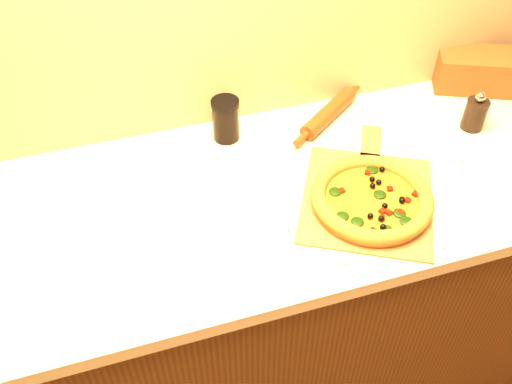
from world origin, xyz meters
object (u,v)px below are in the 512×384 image
at_px(pizza, 372,199).
at_px(dark_jar, 226,120).
at_px(pizza_peel, 367,196).
at_px(rolling_pin, 328,113).
at_px(pepper_grinder, 475,113).

relative_size(pizza, dark_jar, 2.41).
bearing_deg(dark_jar, pizza, -53.80).
relative_size(pizza_peel, dark_jar, 4.10).
distance_m(pizza, rolling_pin, 0.36).
bearing_deg(pepper_grinder, pizza_peel, -157.38).
distance_m(pizza_peel, pepper_grinder, 0.44).
xyz_separation_m(pizza_peel, rolling_pin, (0.03, 0.32, 0.02)).
xyz_separation_m(pizza_peel, pizza, (-0.01, -0.03, 0.02)).
bearing_deg(dark_jar, pizza_peel, -50.53).
bearing_deg(pizza, pizza_peel, 78.36).
xyz_separation_m(pepper_grinder, dark_jar, (-0.68, 0.16, 0.01)).
bearing_deg(pizza, dark_jar, 126.20).
bearing_deg(pepper_grinder, rolling_pin, 157.73).
bearing_deg(rolling_pin, pepper_grinder, -22.27).
distance_m(pepper_grinder, rolling_pin, 0.41).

